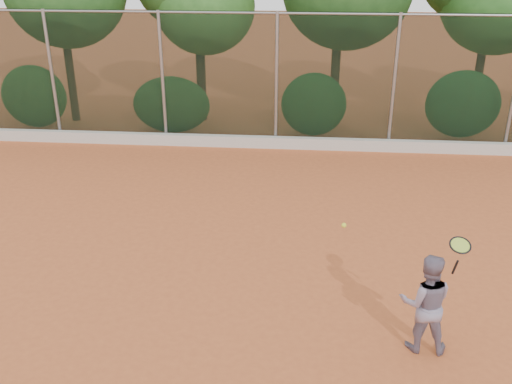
{
  "coord_description": "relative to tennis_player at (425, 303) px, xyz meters",
  "views": [
    {
      "loc": [
        0.76,
        -7.64,
        5.07
      ],
      "look_at": [
        0.0,
        1.0,
        1.25
      ],
      "focal_mm": 40.0,
      "sensor_mm": 36.0,
      "label": 1
    }
  ],
  "objects": [
    {
      "name": "ground",
      "position": [
        -2.43,
        1.2,
        -0.71
      ],
      "size": [
        80.0,
        80.0,
        0.0
      ],
      "primitive_type": "plane",
      "color": "#C25C2D",
      "rests_on": "ground"
    },
    {
      "name": "concrete_curb",
      "position": [
        -2.43,
        8.02,
        -0.56
      ],
      "size": [
        24.0,
        0.2,
        0.3
      ],
      "primitive_type": "cube",
      "color": "beige",
      "rests_on": "ground"
    },
    {
      "name": "tennis_player",
      "position": [
        0.0,
        0.0,
        0.0
      ],
      "size": [
        0.73,
        0.59,
        1.42
      ],
      "primitive_type": "imported",
      "rotation": [
        0.0,
        0.0,
        3.07
      ],
      "color": "gray",
      "rests_on": "ground"
    },
    {
      "name": "chainlink_fence",
      "position": [
        -2.43,
        8.2,
        1.15
      ],
      "size": [
        24.09,
        0.09,
        3.5
      ],
      "color": "black",
      "rests_on": "ground"
    },
    {
      "name": "tennis_racket",
      "position": [
        0.29,
        -0.11,
        0.91
      ],
      "size": [
        0.28,
        0.27,
        0.55
      ],
      "color": "black",
      "rests_on": "ground"
    },
    {
      "name": "tennis_ball_in_flight",
      "position": [
        -1.1,
        0.34,
        0.92
      ],
      "size": [
        0.07,
        0.07,
        0.07
      ],
      "color": "yellow",
      "rests_on": "ground"
    }
  ]
}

